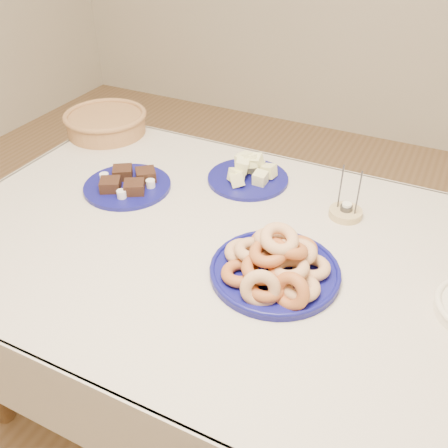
# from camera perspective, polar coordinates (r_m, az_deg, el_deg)

# --- Properties ---
(ground) EXTENTS (5.00, 5.00, 0.00)m
(ground) POSITION_cam_1_polar(r_m,az_deg,el_deg) (1.95, 0.69, -19.97)
(ground) COLOR brown
(ground) RESTS_ON ground
(dining_table) EXTENTS (1.71, 1.11, 0.75)m
(dining_table) POSITION_cam_1_polar(r_m,az_deg,el_deg) (1.47, 0.87, -5.54)
(dining_table) COLOR brown
(dining_table) RESTS_ON ground
(donut_platter) EXTENTS (0.40, 0.40, 0.15)m
(donut_platter) POSITION_cam_1_polar(r_m,az_deg,el_deg) (1.27, 5.90, -4.65)
(donut_platter) COLOR navy
(donut_platter) RESTS_ON dining_table
(melon_plate) EXTENTS (0.30, 0.30, 0.09)m
(melon_plate) POSITION_cam_1_polar(r_m,az_deg,el_deg) (1.68, 2.82, 5.85)
(melon_plate) COLOR navy
(melon_plate) RESTS_ON dining_table
(brownie_plate) EXTENTS (0.38, 0.38, 0.05)m
(brownie_plate) POSITION_cam_1_polar(r_m,az_deg,el_deg) (1.67, -10.95, 4.51)
(brownie_plate) COLOR navy
(brownie_plate) RESTS_ON dining_table
(wicker_basket) EXTENTS (0.39, 0.39, 0.09)m
(wicker_basket) POSITION_cam_1_polar(r_m,az_deg,el_deg) (2.05, -13.35, 11.27)
(wicker_basket) COLOR brown
(wicker_basket) RESTS_ON dining_table
(candle_holder) EXTENTS (0.12, 0.12, 0.17)m
(candle_holder) POSITION_cam_1_polar(r_m,az_deg,el_deg) (1.54, 13.73, 1.35)
(candle_holder) COLOR tan
(candle_holder) RESTS_ON dining_table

